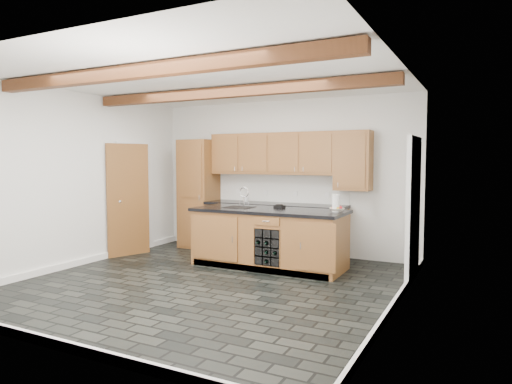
{
  "coord_description": "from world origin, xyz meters",
  "views": [
    {
      "loc": [
        3.41,
        -5.23,
        1.71
      ],
      "look_at": [
        0.32,
        0.8,
        1.23
      ],
      "focal_mm": 32.0,
      "sensor_mm": 36.0,
      "label": 1
    }
  ],
  "objects_px": {
    "island": "(269,238)",
    "fruit_bowl": "(337,210)",
    "kitchen_scale": "(279,206)",
    "paper_towel": "(336,203)"
  },
  "relations": [
    {
      "from": "island",
      "to": "fruit_bowl",
      "type": "relative_size",
      "value": 10.88
    },
    {
      "from": "kitchen_scale",
      "to": "fruit_bowl",
      "type": "xyz_separation_m",
      "value": [
        1.01,
        -0.12,
        0.0
      ]
    },
    {
      "from": "fruit_bowl",
      "to": "paper_towel",
      "type": "height_order",
      "value": "paper_towel"
    },
    {
      "from": "kitchen_scale",
      "to": "paper_towel",
      "type": "distance_m",
      "value": 1.02
    },
    {
      "from": "island",
      "to": "paper_towel",
      "type": "relative_size",
      "value": 9.36
    },
    {
      "from": "kitchen_scale",
      "to": "fruit_bowl",
      "type": "distance_m",
      "value": 1.01
    },
    {
      "from": "paper_towel",
      "to": "kitchen_scale",
      "type": "bearing_deg",
      "value": 171.21
    },
    {
      "from": "kitchen_scale",
      "to": "paper_towel",
      "type": "relative_size",
      "value": 0.78
    },
    {
      "from": "fruit_bowl",
      "to": "island",
      "type": "bearing_deg",
      "value": -172.71
    },
    {
      "from": "paper_towel",
      "to": "fruit_bowl",
      "type": "bearing_deg",
      "value": 74.98
    }
  ]
}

